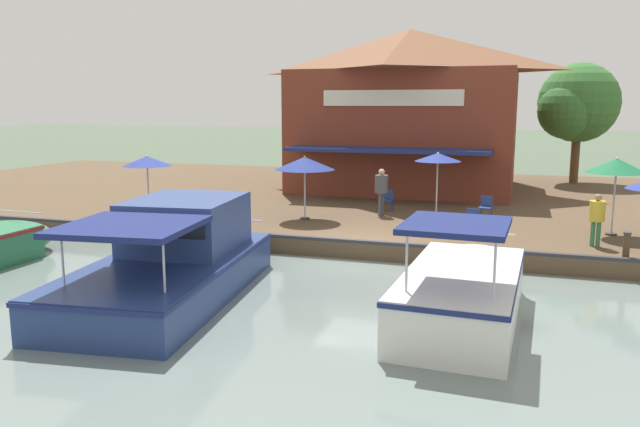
# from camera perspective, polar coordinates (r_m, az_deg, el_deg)

# --- Properties ---
(ground_plane) EXTENTS (220.00, 220.00, 0.00)m
(ground_plane) POSITION_cam_1_polar(r_m,az_deg,el_deg) (19.45, 3.87, -4.52)
(ground_plane) COLOR #4C5B47
(quay_deck) EXTENTS (22.00, 56.00, 0.60)m
(quay_deck) POSITION_cam_1_polar(r_m,az_deg,el_deg) (29.98, 8.99, 1.08)
(quay_deck) COLOR brown
(quay_deck) RESTS_ON ground
(quay_edge_fender) EXTENTS (0.20, 50.40, 0.10)m
(quay_edge_fender) POSITION_cam_1_polar(r_m,az_deg,el_deg) (19.40, 3.96, -2.59)
(quay_edge_fender) COLOR #2D2D33
(quay_edge_fender) RESTS_ON quay_deck
(waterfront_restaurant) EXTENTS (10.68, 10.99, 7.97)m
(waterfront_restaurant) POSITION_cam_1_polar(r_m,az_deg,el_deg) (32.41, 8.09, 9.49)
(waterfront_restaurant) COLOR brown
(waterfront_restaurant) RESTS_ON quay_deck
(patio_umbrella_mid_patio_right) EXTENTS (1.94, 1.94, 2.57)m
(patio_umbrella_mid_patio_right) POSITION_cam_1_polar(r_m,az_deg,el_deg) (22.41, 25.49, 3.96)
(patio_umbrella_mid_patio_right) COLOR #B7B7B7
(patio_umbrella_mid_patio_right) RESTS_ON quay_deck
(patio_umbrella_far_corner) EXTENTS (1.80, 1.80, 2.39)m
(patio_umbrella_far_corner) POSITION_cam_1_polar(r_m,az_deg,el_deg) (24.26, -15.54, 4.62)
(patio_umbrella_far_corner) COLOR #B7B7B7
(patio_umbrella_far_corner) RESTS_ON quay_deck
(patio_umbrella_near_quay_edge) EXTENTS (2.22, 2.22, 2.38)m
(patio_umbrella_near_quay_edge) POSITION_cam_1_polar(r_m,az_deg,el_deg) (23.12, -1.41, 4.61)
(patio_umbrella_near_quay_edge) COLOR #B7B7B7
(patio_umbrella_near_quay_edge) RESTS_ON quay_deck
(patio_umbrella_back_row) EXTENTS (1.75, 1.75, 2.49)m
(patio_umbrella_back_row) POSITION_cam_1_polar(r_m,az_deg,el_deg) (24.04, 10.72, 5.04)
(patio_umbrella_back_row) COLOR #B7B7B7
(patio_umbrella_back_row) RESTS_ON quay_deck
(cafe_chair_under_first_umbrella) EXTENTS (0.47, 0.47, 0.85)m
(cafe_chair_under_first_umbrella) POSITION_cam_1_polar(r_m,az_deg,el_deg) (25.35, 6.16, 1.31)
(cafe_chair_under_first_umbrella) COLOR navy
(cafe_chair_under_first_umbrella) RESTS_ON quay_deck
(cafe_chair_back_row_seat) EXTENTS (0.52, 0.52, 0.85)m
(cafe_chair_back_row_seat) POSITION_cam_1_polar(r_m,az_deg,el_deg) (25.30, -12.67, 1.11)
(cafe_chair_back_row_seat) COLOR navy
(cafe_chair_back_row_seat) RESTS_ON quay_deck
(cafe_chair_far_corner_seat) EXTENTS (0.51, 0.51, 0.85)m
(cafe_chair_far_corner_seat) POSITION_cam_1_polar(r_m,az_deg,el_deg) (24.26, 14.91, 0.65)
(cafe_chair_far_corner_seat) COLOR navy
(cafe_chair_far_corner_seat) RESTS_ON quay_deck
(cafe_chair_mid_patio) EXTENTS (0.53, 0.53, 0.85)m
(cafe_chair_mid_patio) POSITION_cam_1_polar(r_m,az_deg,el_deg) (21.21, 13.68, -0.60)
(cafe_chair_mid_patio) COLOR navy
(cafe_chair_mid_patio) RESTS_ON quay_deck
(person_near_entrance) EXTENTS (0.51, 0.51, 1.81)m
(person_near_entrance) POSITION_cam_1_polar(r_m,az_deg,el_deg) (24.19, 5.63, 2.52)
(person_near_entrance) COLOR #4C4C56
(person_near_entrance) RESTS_ON quay_deck
(person_mid_patio) EXTENTS (0.45, 0.45, 1.61)m
(person_mid_patio) POSITION_cam_1_polar(r_m,az_deg,el_deg) (20.54, 24.00, -0.04)
(person_mid_patio) COLOR #337547
(person_mid_patio) RESTS_ON quay_deck
(motorboat_distant_upstream) EXTENTS (8.96, 4.18, 2.34)m
(motorboat_distant_upstream) POSITION_cam_1_polar(r_m,az_deg,el_deg) (16.73, -12.54, -3.92)
(motorboat_distant_upstream) COLOR navy
(motorboat_distant_upstream) RESTS_ON river_water
(motorboat_nearest_quay) EXTENTS (6.42, 2.61, 2.49)m
(motorboat_nearest_quay) POSITION_cam_1_polar(r_m,az_deg,el_deg) (14.67, 13.10, -6.54)
(motorboat_nearest_quay) COLOR white
(motorboat_nearest_quay) RESTS_ON river_water
(mooring_post) EXTENTS (0.22, 0.22, 0.77)m
(mooring_post) POSITION_cam_1_polar(r_m,az_deg,el_deg) (19.26, 26.22, -2.65)
(mooring_post) COLOR #473323
(mooring_post) RESTS_ON quay_deck
(tree_downstream_bank) EXTENTS (4.49, 4.28, 6.50)m
(tree_downstream_bank) POSITION_cam_1_polar(r_m,az_deg,el_deg) (36.75, 22.34, 9.17)
(tree_downstream_bank) COLOR brown
(tree_downstream_bank) RESTS_ON quay_deck
(tree_behind_restaurant) EXTENTS (4.24, 4.04, 7.28)m
(tree_behind_restaurant) POSITION_cam_1_polar(r_m,az_deg,el_deg) (38.83, 6.39, 11.17)
(tree_behind_restaurant) COLOR brown
(tree_behind_restaurant) RESTS_ON quay_deck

